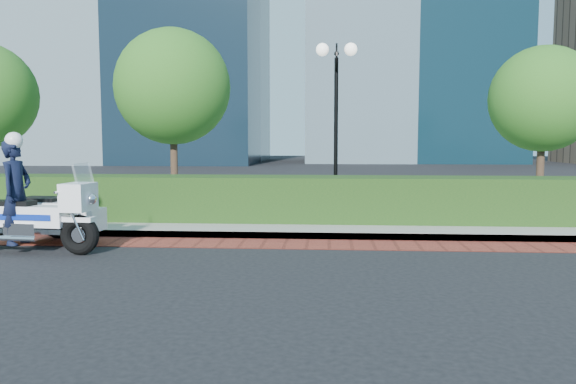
# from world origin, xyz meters

# --- Properties ---
(ground) EXTENTS (120.00, 120.00, 0.00)m
(ground) POSITION_xyz_m (0.00, 0.00, 0.00)
(ground) COLOR black
(ground) RESTS_ON ground
(brick_strip) EXTENTS (60.00, 1.00, 0.01)m
(brick_strip) POSITION_xyz_m (0.00, 1.50, 0.01)
(brick_strip) COLOR maroon
(brick_strip) RESTS_ON ground
(sidewalk) EXTENTS (60.00, 8.00, 0.15)m
(sidewalk) POSITION_xyz_m (0.00, 6.00, 0.07)
(sidewalk) COLOR gray
(sidewalk) RESTS_ON ground
(hedge_main) EXTENTS (18.00, 1.20, 1.00)m
(hedge_main) POSITION_xyz_m (0.00, 3.60, 0.65)
(hedge_main) COLOR black
(hedge_main) RESTS_ON sidewalk
(lamppost) EXTENTS (1.02, 0.70, 4.21)m
(lamppost) POSITION_xyz_m (1.00, 5.20, 2.96)
(lamppost) COLOR black
(lamppost) RESTS_ON sidewalk
(tree_b) EXTENTS (3.20, 3.20, 4.89)m
(tree_b) POSITION_xyz_m (-3.50, 6.50, 3.43)
(tree_b) COLOR #332319
(tree_b) RESTS_ON sidewalk
(tree_c) EXTENTS (2.80, 2.80, 4.30)m
(tree_c) POSITION_xyz_m (6.50, 6.50, 3.05)
(tree_c) COLOR #332319
(tree_c) RESTS_ON sidewalk
(police_motorcycle) EXTENTS (2.61, 1.93, 2.11)m
(police_motorcycle) POSITION_xyz_m (-4.47, 0.73, 0.72)
(police_motorcycle) COLOR black
(police_motorcycle) RESTS_ON ground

